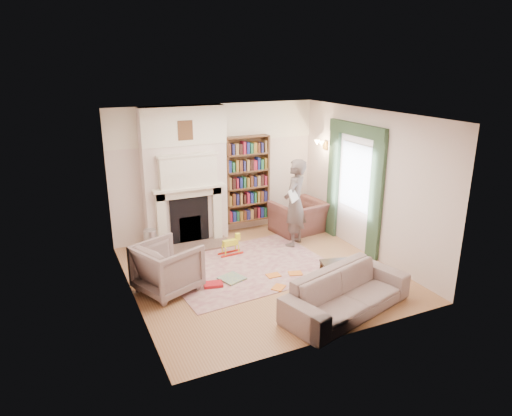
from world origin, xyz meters
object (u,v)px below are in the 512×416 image
man_reading (295,203)px  armchair_reading (298,217)px  coffee_table (343,276)px  rocking_horse (230,245)px  sofa (347,293)px  paraffin_heater (151,243)px  bookcase (247,179)px  armchair_left (167,268)px

man_reading → armchair_reading: bearing=-166.3°
coffee_table → rocking_horse: bearing=134.8°
sofa → man_reading: 2.76m
paraffin_heater → rocking_horse: size_ratio=1.16×
bookcase → rocking_horse: (-0.86, -1.14, -0.97)m
armchair_reading → paraffin_heater: size_ratio=1.94×
man_reading → paraffin_heater: man_reading is taller
man_reading → coffee_table: bearing=45.3°
man_reading → paraffin_heater: (-2.81, 0.63, -0.62)m
armchair_left → sofa: 2.89m
man_reading → rocking_horse: man_reading is taller
armchair_reading → armchair_left: size_ratio=1.17×
man_reading → rocking_horse: bearing=-42.2°
bookcase → armchair_reading: bearing=-32.2°
bookcase → coffee_table: (0.33, -3.20, -0.95)m
armchair_reading → sofa: armchair_reading is taller
sofa → coffee_table: size_ratio=3.05×
armchair_left → rocking_horse: size_ratio=1.93×
bookcase → paraffin_heater: size_ratio=3.36×
rocking_horse → sofa: bearing=-77.2°
bookcase → coffee_table: bearing=-84.1°
armchair_reading → coffee_table: bearing=68.2°
bookcase → armchair_reading: 1.41m
armchair_reading → paraffin_heater: armchair_reading is taller
bookcase → paraffin_heater: (-2.29, -0.57, -0.90)m
sofa → man_reading: size_ratio=1.19×
bookcase → man_reading: bookcase is taller
armchair_reading → man_reading: 0.93m
sofa → man_reading: (0.58, 2.64, 0.59)m
bookcase → armchair_left: bookcase is taller
paraffin_heater → armchair_reading: bearing=-0.6°
armchair_reading → coffee_table: (-0.64, -2.59, -0.12)m
bookcase → armchair_left: size_ratio=2.03×
bookcase → armchair_left: (-2.34, -2.07, -0.76)m
armchair_left → man_reading: 3.02m
armchair_reading → paraffin_heater: (-3.26, 0.03, -0.07)m
sofa → coffee_table: 0.76m
paraffin_heater → sofa: bearing=-55.7°
armchair_reading → rocking_horse: (-1.83, -0.53, -0.14)m
armchair_reading → sofa: size_ratio=0.50×
coffee_table → rocking_horse: coffee_table is taller
armchair_reading → armchair_left: (-3.31, -1.46, 0.07)m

